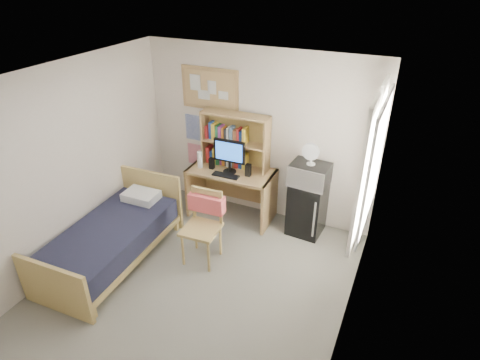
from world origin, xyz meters
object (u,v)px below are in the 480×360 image
at_px(desk, 232,193).
at_px(desk_fan, 312,155).
at_px(mini_fridge, 307,208).
at_px(monitor, 229,156).
at_px(microwave, 310,174).
at_px(desk_chair, 201,229).
at_px(speaker_left, 212,163).
at_px(speaker_right, 248,170).
at_px(bulletin_board, 210,89).
at_px(bed, 111,243).

bearing_deg(desk, desk_fan, 1.80).
distance_m(mini_fridge, monitor, 1.37).
xyz_separation_m(desk, microwave, (1.19, 0.06, 0.57)).
xyz_separation_m(desk_chair, microwave, (1.09, 1.21, 0.47)).
relative_size(speaker_left, desk_fan, 0.57).
bearing_deg(desk_chair, speaker_right, 76.73).
bearing_deg(speaker_left, speaker_right, -0.00).
xyz_separation_m(desk_chair, desk_fan, (1.09, 1.21, 0.77)).
relative_size(desk_chair, mini_fridge, 1.23).
bearing_deg(bulletin_board, desk_chair, -67.70).
distance_m(bulletin_board, desk_chair, 2.13).
bearing_deg(mini_fridge, bulletin_board, 175.39).
relative_size(bed, microwave, 3.69).
bearing_deg(desk_chair, desk, 92.16).
distance_m(monitor, speaker_right, 0.34).
bearing_deg(microwave, desk, -173.36).
xyz_separation_m(bulletin_board, speaker_right, (0.80, -0.38, -1.01)).
xyz_separation_m(desk, speaker_left, (-0.30, -0.07, 0.49)).
height_order(desk, speaker_right, speaker_right).
height_order(desk_chair, desk_fan, desk_fan).
relative_size(desk, desk_fan, 4.34).
height_order(speaker_left, microwave, microwave).
bearing_deg(desk, speaker_right, -11.31).
height_order(monitor, desk_fan, desk_fan).
relative_size(bulletin_board, mini_fridge, 1.14).
bearing_deg(microwave, bed, -138.33).
height_order(speaker_left, desk_fan, desk_fan).
xyz_separation_m(mini_fridge, desk_fan, (-0.00, -0.02, 0.87)).
bearing_deg(speaker_left, desk_chair, -70.73).
distance_m(monitor, microwave, 1.20).
relative_size(monitor, microwave, 0.98).
bearing_deg(speaker_right, desk_fan, 6.23).
bearing_deg(speaker_right, microwave, 6.23).
distance_m(desk_chair, bed, 1.24).
bearing_deg(monitor, bulletin_board, 141.11).
bearing_deg(bed, monitor, 55.89).
relative_size(speaker_right, desk_fan, 0.62).
height_order(desk, desk_chair, desk_chair).
bearing_deg(microwave, monitor, -170.49).
bearing_deg(bulletin_board, bed, -104.16).
height_order(bulletin_board, bed, bulletin_board).
height_order(desk, speaker_left, speaker_left).
relative_size(mini_fridge, microwave, 1.56).
distance_m(bulletin_board, bed, 2.63).
bearing_deg(bulletin_board, mini_fridge, -8.28).
bearing_deg(bed, desk_chair, 22.72).
relative_size(mini_fridge, bed, 0.42).
xyz_separation_m(desk_chair, bed, (-1.10, -0.51, -0.24)).
relative_size(bulletin_board, speaker_left, 5.51).
xyz_separation_m(bulletin_board, desk_fan, (1.69, -0.27, -0.64)).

